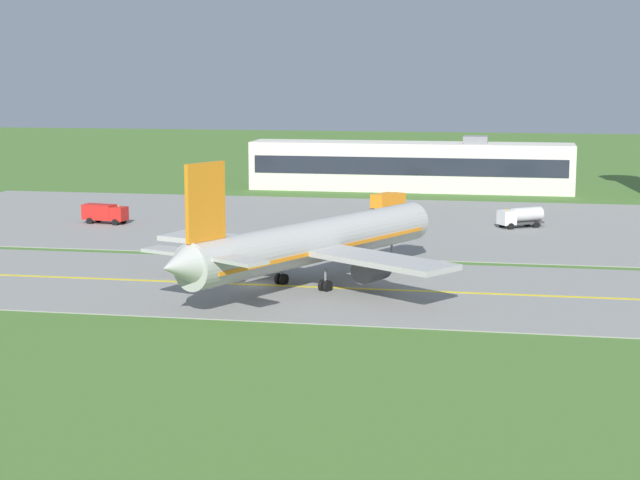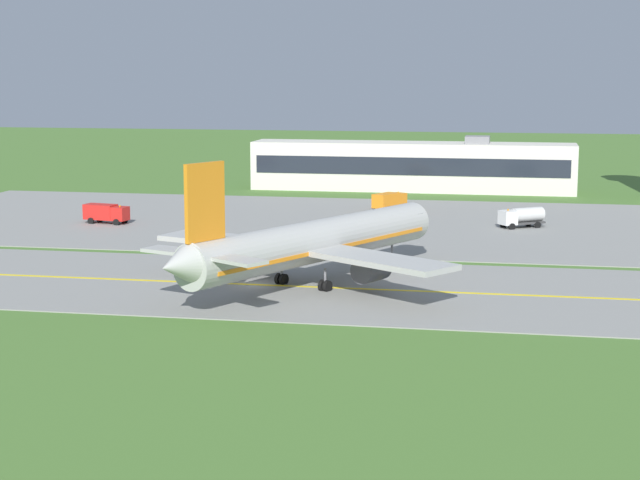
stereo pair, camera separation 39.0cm
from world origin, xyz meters
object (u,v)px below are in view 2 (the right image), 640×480
(service_truck_fuel, at_px, (522,216))
(service_truck_catering, at_px, (389,200))
(service_truck_baggage, at_px, (106,213))
(airplane_lead, at_px, (313,243))

(service_truck_fuel, relative_size, service_truck_catering, 0.98)
(service_truck_baggage, height_order, service_truck_catering, same)
(service_truck_catering, bearing_deg, airplane_lead, -90.57)
(service_truck_baggage, distance_m, service_truck_catering, 40.50)
(airplane_lead, relative_size, service_truck_catering, 5.91)
(service_truck_baggage, height_order, service_truck_fuel, service_truck_fuel)
(airplane_lead, distance_m, service_truck_catering, 54.25)
(service_truck_baggage, distance_m, service_truck_fuel, 54.38)
(airplane_lead, bearing_deg, service_truck_catering, 89.43)
(airplane_lead, xyz_separation_m, service_truck_baggage, (-34.65, 34.14, -2.60))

